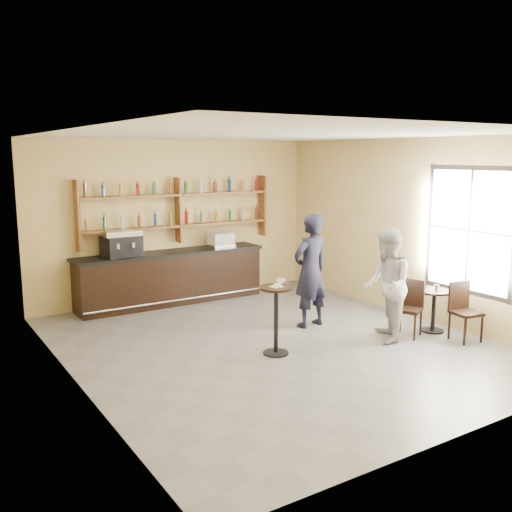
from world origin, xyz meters
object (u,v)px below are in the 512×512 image
pastry_case (221,240)px  pedestal_table (276,321)px  man_main (310,271)px  chair_west (408,309)px  cafe_table (433,311)px  espresso_machine (122,243)px  bar_counter (171,277)px  patron_second (387,285)px  chair_south (466,312)px

pastry_case → pedestal_table: pastry_case is taller
man_main → chair_west: man_main is taller
cafe_table → chair_west: size_ratio=0.77×
espresso_machine → cafe_table: (3.88, -4.06, -0.92)m
bar_counter → man_main: size_ratio=1.97×
bar_counter → cafe_table: 4.99m
man_main → pedestal_table: bearing=26.7°
pastry_case → chair_west: 4.25m
patron_second → espresso_machine: bearing=-109.3°
pedestal_table → patron_second: bearing=-12.9°
pastry_case → man_main: 2.73m
espresso_machine → pedestal_table: espresso_machine is taller
chair_south → man_main: bearing=138.8°
chair_west → chair_south: 0.88m
espresso_machine → chair_south: bearing=-57.5°
bar_counter → chair_west: size_ratio=4.16×
pedestal_table → chair_west: bearing=-11.3°
chair_south → chair_west: bearing=142.2°
bar_counter → espresso_machine: espresso_machine is taller
pedestal_table → man_main: bearing=33.4°
pedestal_table → chair_south: bearing=-21.0°
man_main → chair_south: bearing=122.6°
pastry_case → pedestal_table: 3.77m
espresso_machine → chair_south: size_ratio=0.73×
chair_west → patron_second: (-0.46, 0.04, 0.44)m
cafe_table → man_main: bearing=138.9°
bar_counter → pastry_case: pastry_case is taller
bar_counter → patron_second: size_ratio=2.13×
chair_west → chair_south: bearing=16.5°
bar_counter → pedestal_table: 3.56m
espresso_machine → cafe_table: size_ratio=0.96×
pedestal_table → patron_second: 1.89m
bar_counter → man_main: man_main is taller
pedestal_table → chair_south: size_ratio=1.10×
bar_counter → chair_south: bearing=-57.7°
man_main → bar_counter: bearing=-70.2°
man_main → espresso_machine: bearing=-56.0°
bar_counter → cafe_table: size_ratio=5.39×
pedestal_table → chair_south: 3.07m
chair_south → espresso_machine: bearing=139.6°
chair_south → bar_counter: bearing=131.8°
espresso_machine → chair_south: 6.14m
espresso_machine → pastry_case: espresso_machine is taller
bar_counter → pedestal_table: bearing=-88.7°
cafe_table → chair_south: (0.05, -0.60, 0.11)m
man_main → cafe_table: 2.14m
cafe_table → espresso_machine: bearing=133.7°
pastry_case → man_main: man_main is taller
man_main → pastry_case: bearing=-92.0°
espresso_machine → cafe_table: espresso_machine is taller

